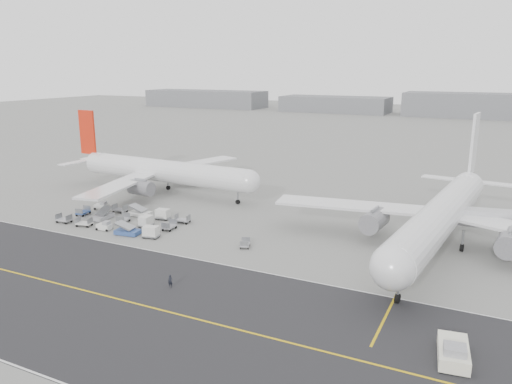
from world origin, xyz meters
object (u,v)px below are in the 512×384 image
at_px(airliner_a, 160,170).
at_px(ground_crew_a, 170,281).
at_px(airliner_b, 442,214).
at_px(jet_bridge, 485,220).
at_px(pushback_tug, 453,352).

relative_size(airliner_a, ground_crew_a, 30.68).
height_order(airliner_b, jet_bridge, airliner_b).
bearing_deg(jet_bridge, ground_crew_a, -145.31).
relative_size(pushback_tug, ground_crew_a, 4.66).
relative_size(airliner_a, pushback_tug, 6.58).
bearing_deg(jet_bridge, pushback_tug, -101.67).
relative_size(airliner_a, airliner_b, 0.92).
bearing_deg(jet_bridge, airliner_b, -152.78).
bearing_deg(airliner_a, jet_bridge, -91.82).
relative_size(airliner_b, ground_crew_a, 33.42).
height_order(pushback_tug, jet_bridge, jet_bridge).
bearing_deg(ground_crew_a, airliner_a, 112.04).
height_order(pushback_tug, ground_crew_a, pushback_tug).
xyz_separation_m(airliner_a, airliner_b, (63.23, -10.39, 0.47)).
height_order(jet_bridge, ground_crew_a, jet_bridge).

